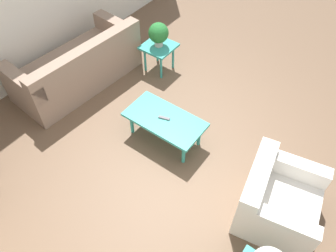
# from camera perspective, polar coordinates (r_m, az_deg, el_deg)

# --- Properties ---
(ground_plane) EXTENTS (14.00, 14.00, 0.00)m
(ground_plane) POSITION_cam_1_polar(r_m,az_deg,el_deg) (4.78, 4.79, -2.28)
(ground_plane) COLOR brown
(sofa) EXTENTS (1.10, 2.16, 0.86)m
(sofa) POSITION_cam_1_polar(r_m,az_deg,el_deg) (5.62, -15.32, 9.82)
(sofa) COLOR gray
(sofa) RESTS_ON ground_plane
(armchair) EXTENTS (0.99, 1.06, 0.78)m
(armchair) POSITION_cam_1_polar(r_m,az_deg,el_deg) (4.06, 18.25, -12.25)
(armchair) COLOR silver
(armchair) RESTS_ON ground_plane
(coffee_table) EXTENTS (1.10, 0.58, 0.41)m
(coffee_table) POSITION_cam_1_polar(r_m,az_deg,el_deg) (4.51, -0.56, 0.92)
(coffee_table) COLOR teal
(coffee_table) RESTS_ON ground_plane
(side_table_plant) EXTENTS (0.51, 0.51, 0.49)m
(side_table_plant) POSITION_cam_1_polar(r_m,az_deg,el_deg) (5.66, -1.60, 13.21)
(side_table_plant) COLOR teal
(side_table_plant) RESTS_ON ground_plane
(potted_plant) EXTENTS (0.33, 0.33, 0.41)m
(potted_plant) POSITION_cam_1_polar(r_m,az_deg,el_deg) (5.49, -1.67, 15.82)
(potted_plant) COLOR #B2ADA3
(potted_plant) RESTS_ON side_table_plant
(remote_control) EXTENTS (0.16, 0.09, 0.02)m
(remote_control) POSITION_cam_1_polar(r_m,az_deg,el_deg) (4.47, -0.67, 1.41)
(remote_control) COLOR #4C4C51
(remote_control) RESTS_ON coffee_table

